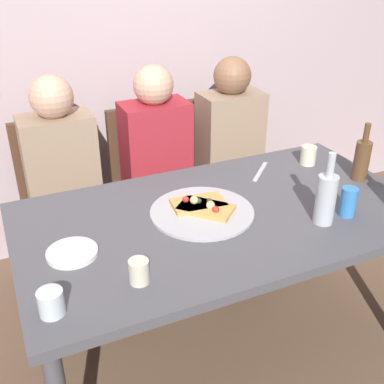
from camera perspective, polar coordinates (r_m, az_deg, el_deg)
The scene contains 20 objects.
ground_plane at distance 2.39m, azimuth 3.26°, elevation -17.82°, with size 8.00×8.00×0.00m, color brown.
back_wall at distance 2.81m, azimuth -7.89°, elevation 19.34°, with size 6.00×0.10×2.60m, color #B29EA3.
dining_table at distance 1.97m, azimuth 3.78°, elevation -4.33°, with size 1.67×0.92×0.73m.
pizza_tray at distance 1.93m, azimuth 1.22°, elevation -2.43°, with size 0.43×0.43×0.01m, color #ADADB2.
pizza_slice_last at distance 1.92m, azimuth 1.76°, elevation -1.96°, with size 0.24×0.25×0.05m.
pizza_slice_extra at distance 1.95m, azimuth 0.74°, elevation -1.36°, with size 0.23×0.15×0.05m.
beer_bottle at distance 2.30m, azimuth 19.92°, elevation 3.78°, with size 0.07×0.07×0.27m.
water_bottle at distance 1.89m, azimuth 15.95°, elevation -0.65°, with size 0.08×0.08×0.30m.
tumbler_near at distance 2.41m, azimuth 13.94°, elevation 4.36°, with size 0.08×0.08×0.09m, color beige.
tumbler_far at distance 1.49m, azimuth -16.75°, elevation -12.74°, with size 0.08×0.08×0.08m, color silver.
wine_glass at distance 1.55m, azimuth -6.45°, elevation -9.56°, with size 0.07×0.07×0.08m, color beige.
soda_can at distance 1.99m, azimuth 18.44°, elevation -1.14°, with size 0.07×0.07×0.12m, color #337AC1.
plate_stack at distance 1.73m, azimuth -14.34°, elevation -7.15°, with size 0.18×0.18×0.02m, color white.
table_knife at distance 2.30m, azimuth 8.30°, elevation 2.49°, with size 0.22×0.02×0.01m, color #B7B7BC.
chair_left at distance 2.63m, azimuth -15.30°, elevation -0.20°, with size 0.44×0.44×0.90m.
chair_middle at distance 2.73m, azimuth -4.71°, elevation 1.89°, with size 0.44×0.44×0.90m.
chair_right at distance 2.90m, azimuth 3.91°, elevation 3.55°, with size 0.44×0.44×0.90m.
guest_in_sweater at distance 2.44m, azimuth -15.02°, elevation 0.91°, with size 0.36×0.56×1.17m.
guest_in_beanie at distance 2.55m, azimuth -3.65°, elevation 3.11°, with size 0.36×0.56×1.17m.
guest_by_wall at distance 2.73m, azimuth 5.48°, elevation 4.78°, with size 0.36×0.56×1.17m.
Camera 1 is at (-0.80, -1.46, 1.71)m, focal length 43.93 mm.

